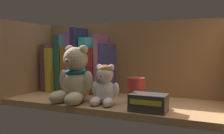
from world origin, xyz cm
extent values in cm
cube|color=tan|center=(0.00, 0.00, 1.00)|extent=(69.11, 26.29, 2.00)
cube|color=#946F46|center=(0.00, 13.74, 14.33)|extent=(71.51, 1.20, 28.65)
cube|color=tan|center=(-35.35, 0.00, 14.33)|extent=(1.60, 28.69, 28.65)
cube|color=#684154|center=(-31.66, 9.85, 11.21)|extent=(2.79, 12.41, 18.43)
cube|color=gold|center=(-28.73, 9.85, 10.54)|extent=(2.56, 14.64, 17.13)
cube|color=#28635C|center=(-25.94, 9.85, 13.19)|extent=(2.48, 9.80, 22.38)
cube|color=#C68421|center=(-22.53, 9.85, 10.90)|extent=(3.40, 10.13, 17.79)
cube|color=#8F5AA7|center=(-19.53, 9.85, 13.63)|extent=(1.88, 14.62, 23.28)
cube|color=navy|center=(-17.29, 9.85, 14.32)|extent=(2.71, 13.54, 24.69)
cube|color=#34BBAB|center=(-14.39, 9.85, 12.52)|extent=(2.98, 10.48, 21.03)
cube|color=maroon|center=(-11.22, 9.85, 10.50)|extent=(2.42, 10.21, 17.00)
cube|color=#B6668C|center=(-8.57, 9.85, 13.02)|extent=(2.21, 10.91, 22.07)
cube|color=#3F4399|center=(-5.93, 9.85, 11.30)|extent=(2.40, 12.05, 18.59)
ellipsoid|color=beige|center=(-10.07, -5.72, 7.46)|extent=(9.28, 8.51, 10.92)
sphere|color=beige|center=(-10.14, -6.26, 15.49)|extent=(7.76, 7.76, 7.76)
sphere|color=beige|center=(-12.77, -5.39, 18.51)|extent=(2.91, 2.91, 2.91)
sphere|color=beige|center=(-7.37, -6.05, 18.51)|extent=(2.91, 2.91, 2.91)
sphere|color=beige|center=(-10.47, -8.99, 15.02)|extent=(2.91, 2.91, 2.91)
sphere|color=black|center=(-10.60, -10.00, 15.10)|extent=(1.02, 1.02, 1.02)
ellipsoid|color=beige|center=(-13.68, -10.50, 3.94)|extent=(5.22, 7.76, 3.88)
ellipsoid|color=beige|center=(-7.73, -11.23, 3.94)|extent=(5.22, 7.76, 3.88)
ellipsoid|color=beige|center=(-15.01, -5.66, 8.82)|extent=(3.52, 3.52, 6.31)
ellipsoid|color=beige|center=(-5.26, -6.86, 8.82)|extent=(3.52, 3.52, 6.31)
torus|color=#145570|center=(-10.07, -5.72, 11.39)|extent=(7.45, 7.45, 1.40)
ellipsoid|color=white|center=(0.10, -5.51, 5.68)|extent=(6.26, 5.75, 7.37)
sphere|color=white|center=(0.14, -5.88, 11.10)|extent=(5.24, 5.24, 5.24)
sphere|color=white|center=(-1.73, -5.72, 13.15)|extent=(1.97, 1.97, 1.97)
sphere|color=white|center=(1.92, -5.31, 13.15)|extent=(1.97, 1.97, 1.97)
sphere|color=white|center=(0.35, -7.72, 10.79)|extent=(1.97, 1.97, 1.97)
sphere|color=black|center=(0.42, -8.41, 10.84)|extent=(0.69, 0.69, 0.69)
ellipsoid|color=white|center=(-1.53, -9.22, 3.31)|extent=(3.48, 5.21, 2.62)
ellipsoid|color=white|center=(2.50, -8.76, 3.31)|extent=(3.48, 5.21, 2.62)
ellipsoid|color=white|center=(-3.16, -6.25, 6.61)|extent=(2.35, 2.35, 4.26)
ellipsoid|color=white|center=(3.43, -5.51, 6.61)|extent=(2.35, 2.35, 4.26)
ellipsoid|color=#97612E|center=(0.10, -5.51, 12.55)|extent=(4.98, 4.98, 2.88)
cylinder|color=#C63833|center=(8.33, -0.84, 5.97)|extent=(5.47, 5.47, 7.94)
cube|color=#38332D|center=(14.54, -9.09, 4.37)|extent=(9.86, 6.00, 4.75)
cube|color=gold|center=(14.54, -12.17, 4.97)|extent=(8.38, 0.16, 1.33)
camera|label=1|loc=(32.03, -72.06, 18.67)|focal=39.15mm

